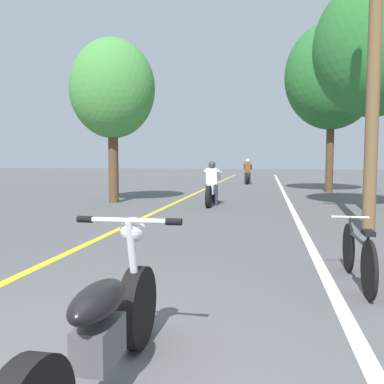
{
  "coord_description": "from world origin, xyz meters",
  "views": [
    {
      "loc": [
        1.22,
        -1.88,
        1.4
      ],
      "look_at": [
        0.09,
        4.23,
        0.9
      ],
      "focal_mm": 38.0,
      "sensor_mm": 36.0,
      "label": 1
    }
  ],
  "objects_px": {
    "roadside_tree_left": "(112,89)",
    "motorcycle_rider_far": "(248,174)",
    "roadside_tree_right_far": "(332,76)",
    "roadside_tree_right_near": "(375,48)",
    "motorcycle_foreground": "(102,331)",
    "motorcycle_rider_lead": "(212,188)",
    "bicycle_parked": "(358,255)",
    "utility_pole": "(374,50)"
  },
  "relations": [
    {
      "from": "roadside_tree_left",
      "to": "motorcycle_rider_far",
      "type": "xyz_separation_m",
      "value": [
        3.81,
        11.23,
        -3.1
      ]
    },
    {
      "from": "roadside_tree_left",
      "to": "roadside_tree_right_far",
      "type": "bearing_deg",
      "value": 36.4
    },
    {
      "from": "roadside_tree_right_near",
      "to": "motorcycle_rider_far",
      "type": "distance_m",
      "value": 13.17
    },
    {
      "from": "motorcycle_foreground",
      "to": "motorcycle_rider_lead",
      "type": "xyz_separation_m",
      "value": [
        -0.73,
        10.19,
        0.11
      ]
    },
    {
      "from": "motorcycle_rider_lead",
      "to": "motorcycle_rider_far",
      "type": "xyz_separation_m",
      "value": [
        0.55,
        11.43,
        0.03
      ]
    },
    {
      "from": "motorcycle_rider_far",
      "to": "roadside_tree_right_near",
      "type": "bearing_deg",
      "value": -72.03
    },
    {
      "from": "roadside_tree_left",
      "to": "bicycle_parked",
      "type": "xyz_separation_m",
      "value": [
        5.94,
        -7.81,
        -3.31
      ]
    },
    {
      "from": "motorcycle_foreground",
      "to": "roadside_tree_right_near",
      "type": "bearing_deg",
      "value": 68.97
    },
    {
      "from": "roadside_tree_right_near",
      "to": "roadside_tree_left",
      "type": "relative_size",
      "value": 1.19
    },
    {
      "from": "roadside_tree_right_near",
      "to": "motorcycle_rider_far",
      "type": "xyz_separation_m",
      "value": [
        -3.89,
        11.99,
        -3.82
      ]
    },
    {
      "from": "utility_pole",
      "to": "roadside_tree_left",
      "type": "height_order",
      "value": "utility_pole"
    },
    {
      "from": "utility_pole",
      "to": "roadside_tree_right_far",
      "type": "xyz_separation_m",
      "value": [
        0.7,
        9.99,
        1.48
      ]
    },
    {
      "from": "roadside_tree_left",
      "to": "motorcycle_foreground",
      "type": "distance_m",
      "value": 11.59
    },
    {
      "from": "roadside_tree_right_near",
      "to": "roadside_tree_right_far",
      "type": "bearing_deg",
      "value": 91.47
    },
    {
      "from": "motorcycle_foreground",
      "to": "roadside_tree_left",
      "type": "bearing_deg",
      "value": 111.02
    },
    {
      "from": "roadside_tree_right_far",
      "to": "motorcycle_rider_far",
      "type": "bearing_deg",
      "value": 123.3
    },
    {
      "from": "utility_pole",
      "to": "bicycle_parked",
      "type": "bearing_deg",
      "value": -104.83
    },
    {
      "from": "roadside_tree_right_near",
      "to": "motorcycle_foreground",
      "type": "height_order",
      "value": "roadside_tree_right_near"
    },
    {
      "from": "roadside_tree_right_far",
      "to": "utility_pole",
      "type": "bearing_deg",
      "value": -94.01
    },
    {
      "from": "utility_pole",
      "to": "roadside_tree_right_far",
      "type": "distance_m",
      "value": 10.12
    },
    {
      "from": "roadside_tree_left",
      "to": "motorcycle_rider_far",
      "type": "relative_size",
      "value": 2.52
    },
    {
      "from": "motorcycle_rider_far",
      "to": "utility_pole",
      "type": "bearing_deg",
      "value": -79.06
    },
    {
      "from": "roadside_tree_right_far",
      "to": "roadside_tree_left",
      "type": "bearing_deg",
      "value": -143.6
    },
    {
      "from": "motorcycle_rider_lead",
      "to": "roadside_tree_right_far",
      "type": "bearing_deg",
      "value": 53.4
    },
    {
      "from": "motorcycle_rider_far",
      "to": "bicycle_parked",
      "type": "distance_m",
      "value": 19.16
    },
    {
      "from": "roadside_tree_right_far",
      "to": "motorcycle_foreground",
      "type": "bearing_deg",
      "value": -102.52
    },
    {
      "from": "utility_pole",
      "to": "roadside_tree_right_near",
      "type": "bearing_deg",
      "value": 76.79
    },
    {
      "from": "motorcycle_rider_lead",
      "to": "motorcycle_rider_far",
      "type": "relative_size",
      "value": 0.99
    },
    {
      "from": "roadside_tree_left",
      "to": "motorcycle_rider_lead",
      "type": "bearing_deg",
      "value": -3.52
    },
    {
      "from": "utility_pole",
      "to": "roadside_tree_right_far",
      "type": "height_order",
      "value": "roadside_tree_right_far"
    },
    {
      "from": "utility_pole",
      "to": "roadside_tree_right_near",
      "type": "height_order",
      "value": "utility_pole"
    },
    {
      "from": "roadside_tree_right_near",
      "to": "roadside_tree_left",
      "type": "height_order",
      "value": "roadside_tree_right_near"
    },
    {
      "from": "roadside_tree_right_near",
      "to": "roadside_tree_left",
      "type": "xyz_separation_m",
      "value": [
        -7.69,
        0.76,
        -0.72
      ]
    },
    {
      "from": "utility_pole",
      "to": "motorcycle_rider_lead",
      "type": "distance_m",
      "value": 6.25
    },
    {
      "from": "motorcycle_rider_far",
      "to": "bicycle_parked",
      "type": "bearing_deg",
      "value": -83.61
    },
    {
      "from": "roadside_tree_right_far",
      "to": "bicycle_parked",
      "type": "distance_m",
      "value": 14.21
    },
    {
      "from": "motorcycle_rider_far",
      "to": "motorcycle_foreground",
      "type": "bearing_deg",
      "value": -89.51
    },
    {
      "from": "roadside_tree_right_far",
      "to": "bicycle_parked",
      "type": "relative_size",
      "value": 4.32
    },
    {
      "from": "roadside_tree_right_far",
      "to": "motorcycle_rider_lead",
      "type": "distance_m",
      "value": 8.39
    },
    {
      "from": "bicycle_parked",
      "to": "roadside_tree_right_near",
      "type": "bearing_deg",
      "value": 76.01
    },
    {
      "from": "utility_pole",
      "to": "bicycle_parked",
      "type": "distance_m",
      "value": 4.65
    },
    {
      "from": "roadside_tree_left",
      "to": "motorcycle_rider_lead",
      "type": "xyz_separation_m",
      "value": [
        3.26,
        -0.2,
        -3.13
      ]
    }
  ]
}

